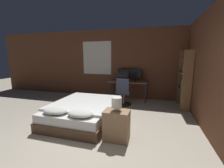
# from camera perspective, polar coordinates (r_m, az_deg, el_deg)

# --- Properties ---
(ground_plane) EXTENTS (20.00, 20.00, 0.00)m
(ground_plane) POSITION_cam_1_polar(r_m,az_deg,el_deg) (2.77, -12.23, -25.78)
(ground_plane) COLOR #B2A893
(wall_back) EXTENTS (12.00, 0.08, 2.70)m
(wall_back) POSITION_cam_1_polar(r_m,az_deg,el_deg) (6.00, 5.27, 7.60)
(wall_back) COLOR brown
(wall_back) RESTS_ON ground_plane
(wall_side_right) EXTENTS (0.06, 12.00, 2.70)m
(wall_side_right) POSITION_cam_1_polar(r_m,az_deg,el_deg) (3.63, 33.81, 4.27)
(wall_side_right) COLOR brown
(wall_side_right) RESTS_ON ground_plane
(bed) EXTENTS (1.55, 2.00, 0.54)m
(bed) POSITION_cam_1_polar(r_m,az_deg,el_deg) (4.02, -10.70, -10.11)
(bed) COLOR brown
(bed) RESTS_ON ground_plane
(nightstand) EXTENTS (0.49, 0.35, 0.60)m
(nightstand) POSITION_cam_1_polar(r_m,az_deg,el_deg) (3.04, 1.76, -15.43)
(nightstand) COLOR #997551
(nightstand) RESTS_ON ground_plane
(bedside_lamp) EXTENTS (0.20, 0.20, 0.27)m
(bedside_lamp) POSITION_cam_1_polar(r_m,az_deg,el_deg) (2.88, 1.81, -7.11)
(bedside_lamp) COLOR gray
(bedside_lamp) RESTS_ON nightstand
(desk) EXTENTS (1.43, 0.61, 0.73)m
(desk) POSITION_cam_1_polar(r_m,az_deg,el_deg) (5.68, 6.25, 0.15)
(desk) COLOR #846042
(desk) RESTS_ON ground_plane
(monitor_left) EXTENTS (0.45, 0.16, 0.44)m
(monitor_left) POSITION_cam_1_polar(r_m,az_deg,el_deg) (5.88, 4.32, 3.87)
(monitor_left) COLOR black
(monitor_left) RESTS_ON desk
(monitor_right) EXTENTS (0.45, 0.16, 0.44)m
(monitor_right) POSITION_cam_1_polar(r_m,az_deg,el_deg) (5.80, 9.03, 3.69)
(monitor_right) COLOR black
(monitor_right) RESTS_ON desk
(keyboard) EXTENTS (0.36, 0.13, 0.02)m
(keyboard) POSITION_cam_1_polar(r_m,az_deg,el_deg) (5.47, 5.90, 0.83)
(keyboard) COLOR black
(keyboard) RESTS_ON desk
(computer_mouse) EXTENTS (0.07, 0.05, 0.04)m
(computer_mouse) POSITION_cam_1_polar(r_m,az_deg,el_deg) (5.43, 8.73, 0.79)
(computer_mouse) COLOR black
(computer_mouse) RESTS_ON desk
(office_chair) EXTENTS (0.52, 0.52, 0.93)m
(office_chair) POSITION_cam_1_polar(r_m,az_deg,el_deg) (5.08, 4.38, -3.95)
(office_chair) COLOR black
(office_chair) RESTS_ON ground_plane
(bookshelf) EXTENTS (0.29, 0.83, 1.83)m
(bookshelf) POSITION_cam_1_polar(r_m,az_deg,el_deg) (5.17, 26.12, 2.12)
(bookshelf) COLOR brown
(bookshelf) RESTS_ON ground_plane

